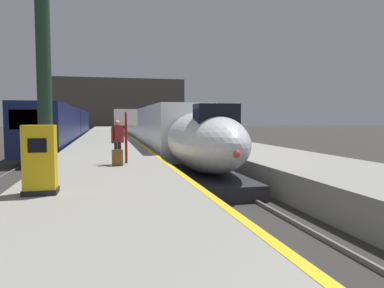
{
  "coord_description": "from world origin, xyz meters",
  "views": [
    {
      "loc": [
        -4.04,
        -1.35,
        2.8
      ],
      "look_at": [
        -0.77,
        12.44,
        1.8
      ],
      "focal_mm": 33.85,
      "sensor_mm": 36.0,
      "label": 1
    }
  ],
  "objects_px": {
    "regional_train_adjacent": "(66,125)",
    "ticket_machine_yellow": "(40,162)",
    "rolling_suitcase": "(117,158)",
    "passenger_near_edge": "(118,139)",
    "departure_info_board": "(126,125)",
    "highspeed_train_main": "(156,129)"
  },
  "relations": [
    {
      "from": "regional_train_adjacent",
      "to": "ticket_machine_yellow",
      "type": "bearing_deg",
      "value": -85.28
    },
    {
      "from": "rolling_suitcase",
      "to": "passenger_near_edge",
      "type": "bearing_deg",
      "value": 85.91
    },
    {
      "from": "rolling_suitcase",
      "to": "departure_info_board",
      "type": "bearing_deg",
      "value": 64.0
    },
    {
      "from": "passenger_near_edge",
      "to": "ticket_machine_yellow",
      "type": "bearing_deg",
      "value": -110.58
    },
    {
      "from": "regional_train_adjacent",
      "to": "ticket_machine_yellow",
      "type": "height_order",
      "value": "regional_train_adjacent"
    },
    {
      "from": "regional_train_adjacent",
      "to": "departure_info_board",
      "type": "height_order",
      "value": "regional_train_adjacent"
    },
    {
      "from": "regional_train_adjacent",
      "to": "passenger_near_edge",
      "type": "height_order",
      "value": "regional_train_adjacent"
    },
    {
      "from": "highspeed_train_main",
      "to": "departure_info_board",
      "type": "distance_m",
      "value": 15.97
    },
    {
      "from": "highspeed_train_main",
      "to": "passenger_near_edge",
      "type": "distance_m",
      "value": 16.35
    },
    {
      "from": "highspeed_train_main",
      "to": "regional_train_adjacent",
      "type": "height_order",
      "value": "regional_train_adjacent"
    },
    {
      "from": "regional_train_adjacent",
      "to": "passenger_near_edge",
      "type": "distance_m",
      "value": 26.13
    },
    {
      "from": "ticket_machine_yellow",
      "to": "departure_info_board",
      "type": "height_order",
      "value": "departure_info_board"
    },
    {
      "from": "regional_train_adjacent",
      "to": "passenger_near_edge",
      "type": "relative_size",
      "value": 21.66
    },
    {
      "from": "rolling_suitcase",
      "to": "ticket_machine_yellow",
      "type": "xyz_separation_m",
      "value": [
        -1.89,
        -4.7,
        0.44
      ]
    },
    {
      "from": "regional_train_adjacent",
      "to": "rolling_suitcase",
      "type": "xyz_separation_m",
      "value": [
        4.44,
        -26.16,
        -0.77
      ]
    },
    {
      "from": "highspeed_train_main",
      "to": "rolling_suitcase",
      "type": "bearing_deg",
      "value": -102.61
    },
    {
      "from": "rolling_suitcase",
      "to": "regional_train_adjacent",
      "type": "bearing_deg",
      "value": 99.63
    },
    {
      "from": "ticket_machine_yellow",
      "to": "departure_info_board",
      "type": "xyz_separation_m",
      "value": [
        2.25,
        5.45,
        0.77
      ]
    },
    {
      "from": "departure_info_board",
      "to": "rolling_suitcase",
      "type": "bearing_deg",
      "value": -116.0
    },
    {
      "from": "departure_info_board",
      "to": "ticket_machine_yellow",
      "type": "bearing_deg",
      "value": -112.49
    },
    {
      "from": "passenger_near_edge",
      "to": "rolling_suitcase",
      "type": "distance_m",
      "value": 0.8
    },
    {
      "from": "highspeed_train_main",
      "to": "ticket_machine_yellow",
      "type": "relative_size",
      "value": 24.57
    }
  ]
}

